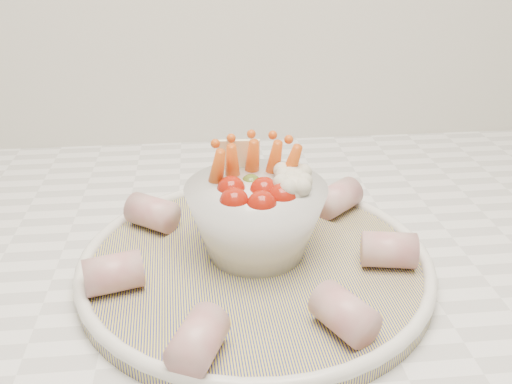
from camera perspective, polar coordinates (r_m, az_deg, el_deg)
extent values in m
cube|color=white|center=(0.60, 8.78, -6.74)|extent=(2.04, 0.62, 0.04)
cylinder|color=navy|center=(0.53, -0.06, -7.41)|extent=(0.34, 0.34, 0.01)
torus|color=silver|center=(0.53, -0.06, -6.74)|extent=(0.33, 0.33, 0.01)
sphere|color=#9B170A|center=(0.49, -2.19, -1.03)|extent=(0.03, 0.03, 0.03)
sphere|color=#9B170A|center=(0.48, 0.59, -1.35)|extent=(0.03, 0.03, 0.03)
sphere|color=#9B170A|center=(0.49, 2.67, -0.55)|extent=(0.03, 0.03, 0.03)
sphere|color=#9B170A|center=(0.51, -2.50, 0.20)|extent=(0.03, 0.03, 0.03)
sphere|color=#9B170A|center=(0.51, 0.80, 0.09)|extent=(0.03, 0.03, 0.03)
sphere|color=#4A6321|center=(0.53, -0.50, 0.80)|extent=(0.02, 0.02, 0.02)
cone|color=#CE4F13|center=(0.53, -2.38, 2.29)|extent=(0.02, 0.04, 0.06)
cone|color=#CE4F13|center=(0.54, -0.36, 2.76)|extent=(0.02, 0.04, 0.06)
cone|color=#CE4F13|center=(0.54, 1.78, 2.65)|extent=(0.03, 0.04, 0.06)
cone|color=#CE4F13|center=(0.52, -3.96, 1.67)|extent=(0.03, 0.04, 0.06)
cone|color=#CE4F13|center=(0.53, 3.39, 2.14)|extent=(0.03, 0.04, 0.06)
sphere|color=beige|center=(0.52, 3.60, 1.14)|extent=(0.03, 0.03, 0.03)
sphere|color=beige|center=(0.50, 3.74, 0.04)|extent=(0.03, 0.03, 0.03)
cube|color=#F3EEBD|center=(0.54, -1.75, 3.22)|extent=(0.04, 0.01, 0.04)
cylinder|color=#AD4F53|center=(0.53, 13.15, -5.65)|extent=(0.05, 0.04, 0.03)
cylinder|color=#AD4F53|center=(0.61, 8.20, -0.59)|extent=(0.06, 0.06, 0.03)
cylinder|color=#AD4F53|center=(0.64, -1.81, 1.06)|extent=(0.03, 0.05, 0.03)
cylinder|color=#AD4F53|center=(0.58, -10.33, -2.05)|extent=(0.06, 0.05, 0.03)
cylinder|color=#AD4F53|center=(0.50, -14.08, -7.88)|extent=(0.05, 0.04, 0.03)
cylinder|color=#AD4F53|center=(0.42, -5.82, -14.53)|extent=(0.05, 0.06, 0.03)
cylinder|color=#AD4F53|center=(0.44, 8.83, -11.92)|extent=(0.05, 0.06, 0.03)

